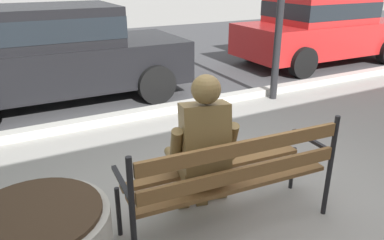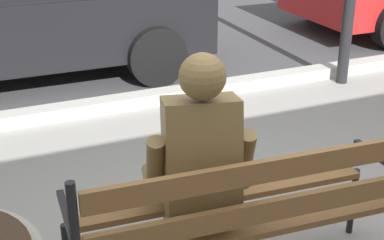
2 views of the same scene
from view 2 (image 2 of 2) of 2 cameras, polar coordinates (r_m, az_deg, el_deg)
street_surface at (r=9.95m, az=-14.38°, el=10.46°), size 60.00×9.00×0.01m
curb_stone at (r=5.62m, az=-5.99°, el=1.90°), size 60.00×0.20×0.12m
park_bench at (r=2.95m, az=5.46°, el=-8.76°), size 1.83×0.65×0.95m
bronze_statue_seated at (r=2.97m, az=0.71°, el=-5.54°), size 0.77×0.80×1.37m
parked_car_black at (r=6.53m, az=-18.08°, el=11.08°), size 4.12×1.96×1.56m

